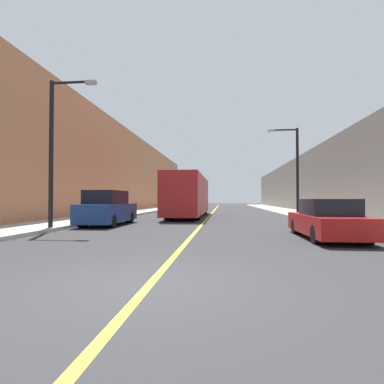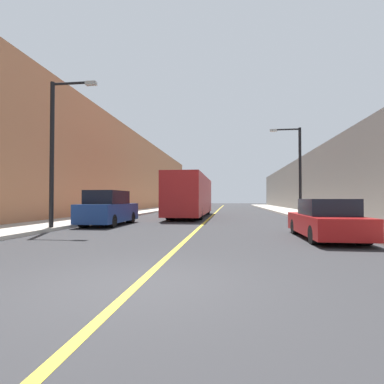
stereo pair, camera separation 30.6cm
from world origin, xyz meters
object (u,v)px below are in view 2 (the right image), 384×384
(parked_suv_left, at_px, (109,209))
(street_lamp_left, at_px, (56,144))
(street_lamp_right, at_px, (297,166))
(car_right_near, at_px, (326,221))
(bus, at_px, (191,195))

(parked_suv_left, distance_m, street_lamp_left, 4.63)
(street_lamp_left, bearing_deg, street_lamp_right, 36.99)
(parked_suv_left, xyz_separation_m, car_right_near, (10.25, -4.64, -0.23))
(street_lamp_right, bearing_deg, parked_suv_left, -150.80)
(bus, relative_size, car_right_near, 2.65)
(street_lamp_left, height_order, street_lamp_right, street_lamp_left)
(bus, relative_size, street_lamp_left, 1.80)
(car_right_near, xyz_separation_m, street_lamp_right, (1.41, 11.15, 3.23))
(parked_suv_left, xyz_separation_m, street_lamp_left, (-1.23, -3.19, 3.12))
(bus, distance_m, car_right_near, 14.63)
(car_right_near, height_order, street_lamp_left, street_lamp_left)
(bus, relative_size, street_lamp_right, 1.86)
(parked_suv_left, bearing_deg, car_right_near, -24.35)
(street_lamp_right, bearing_deg, street_lamp_left, -143.01)
(bus, distance_m, street_lamp_right, 8.54)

